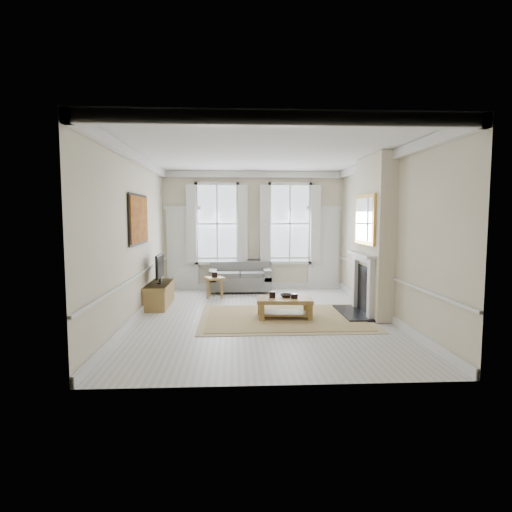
{
  "coord_description": "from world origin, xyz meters",
  "views": [
    {
      "loc": [
        -0.58,
        -8.79,
        2.14
      ],
      "look_at": [
        -0.09,
        0.53,
        1.25
      ],
      "focal_mm": 30.0,
      "sensor_mm": 36.0,
      "label": 1
    }
  ],
  "objects": [
    {
      "name": "right_wall",
      "position": [
        2.6,
        0.0,
        1.7
      ],
      "size": [
        0.0,
        7.2,
        7.2
      ],
      "primitive_type": "plane",
      "rotation": [
        1.57,
        0.0,
        -1.57
      ],
      "color": "beige",
      "rests_on": "floor"
    },
    {
      "name": "hearth",
      "position": [
        2.0,
        0.2,
        0.03
      ],
      "size": [
        0.55,
        1.5,
        0.05
      ],
      "primitive_type": "cube",
      "color": "black",
      "rests_on": "floor"
    },
    {
      "name": "ceramic_pot_a",
      "position": [
        0.22,
        -0.04,
        0.49
      ],
      "size": [
        0.13,
        0.13,
        0.13
      ],
      "primitive_type": "cylinder",
      "color": "black",
      "rests_on": "coffee_table"
    },
    {
      "name": "rug",
      "position": [
        0.47,
        -0.09,
        0.01
      ],
      "size": [
        3.5,
        2.6,
        0.02
      ],
      "primitive_type": "cube",
      "color": "#A58555",
      "rests_on": "floor"
    },
    {
      "name": "window_right",
      "position": [
        1.05,
        3.55,
        1.9
      ],
      "size": [
        1.26,
        0.2,
        2.2
      ],
      "primitive_type": null,
      "color": "#B2BCC6",
      "rests_on": "back_wall"
    },
    {
      "name": "chimney_breast",
      "position": [
        2.43,
        0.2,
        1.7
      ],
      "size": [
        0.35,
        1.7,
        3.38
      ],
      "primitive_type": "cube",
      "color": "beige",
      "rests_on": "floor"
    },
    {
      "name": "left_wall",
      "position": [
        -2.6,
        0.0,
        1.7
      ],
      "size": [
        0.0,
        7.2,
        7.2
      ],
      "primitive_type": "plane",
      "rotation": [
        1.57,
        0.0,
        1.57
      ],
      "color": "beige",
      "rests_on": "floor"
    },
    {
      "name": "ceiling",
      "position": [
        0.0,
        0.0,
        3.4
      ],
      "size": [
        7.2,
        7.2,
        0.0
      ],
      "primitive_type": "plane",
      "rotation": [
        3.14,
        0.0,
        0.0
      ],
      "color": "white",
      "rests_on": "back_wall"
    },
    {
      "name": "coffee_table",
      "position": [
        0.47,
        -0.09,
        0.35
      ],
      "size": [
        1.18,
        0.74,
        0.43
      ],
      "rotation": [
        0.0,
        0.0,
        -0.06
      ],
      "color": "brown",
      "rests_on": "rug"
    },
    {
      "name": "back_wall",
      "position": [
        0.0,
        3.6,
        1.7
      ],
      "size": [
        5.2,
        0.0,
        5.2
      ],
      "primitive_type": "plane",
      "rotation": [
        1.57,
        0.0,
        0.0
      ],
      "color": "beige",
      "rests_on": "floor"
    },
    {
      "name": "sofa",
      "position": [
        -0.4,
        3.11,
        0.35
      ],
      "size": [
        1.71,
        0.83,
        0.83
      ],
      "color": "slate",
      "rests_on": "floor"
    },
    {
      "name": "bowl",
      "position": [
        0.52,
        0.01,
        0.46
      ],
      "size": [
        0.35,
        0.35,
        0.07
      ],
      "primitive_type": "imported",
      "rotation": [
        0.0,
        0.0,
        -0.39
      ],
      "color": "black",
      "rests_on": "coffee_table"
    },
    {
      "name": "ceramic_pot_b",
      "position": [
        0.67,
        -0.14,
        0.48
      ],
      "size": [
        0.14,
        0.14,
        0.1
      ],
      "primitive_type": "cylinder",
      "color": "black",
      "rests_on": "coffee_table"
    },
    {
      "name": "side_table",
      "position": [
        -1.07,
        2.27,
        0.43
      ],
      "size": [
        0.57,
        0.57,
        0.53
      ],
      "rotation": [
        0.0,
        0.0,
        0.37
      ],
      "color": "brown",
      "rests_on": "floor"
    },
    {
      "name": "mirror",
      "position": [
        2.21,
        0.2,
        2.05
      ],
      "size": [
        0.06,
        1.26,
        1.06
      ],
      "primitive_type": "cube",
      "color": "gold",
      "rests_on": "chimney_breast"
    },
    {
      "name": "door_right",
      "position": [
        2.05,
        3.56,
        1.15
      ],
      "size": [
        0.9,
        0.08,
        2.3
      ],
      "primitive_type": "cube",
      "color": "silver",
      "rests_on": "floor"
    },
    {
      "name": "tv_stand",
      "position": [
        -2.34,
        1.3,
        0.27
      ],
      "size": [
        0.49,
        1.52,
        0.54
      ],
      "primitive_type": "cube",
      "color": "brown",
      "rests_on": "floor"
    },
    {
      "name": "painting",
      "position": [
        -2.56,
        0.3,
        2.05
      ],
      "size": [
        0.05,
        1.66,
        1.06
      ],
      "primitive_type": "cube",
      "color": "#C47121",
      "rests_on": "left_wall"
    },
    {
      "name": "floor",
      "position": [
        0.0,
        0.0,
        0.0
      ],
      "size": [
        7.2,
        7.2,
        0.0
      ],
      "primitive_type": "plane",
      "color": "#B7B5AD",
      "rests_on": "ground"
    },
    {
      "name": "fireplace",
      "position": [
        2.2,
        0.2,
        0.73
      ],
      "size": [
        0.21,
        1.45,
        1.33
      ],
      "color": "silver",
      "rests_on": "floor"
    },
    {
      "name": "window_left",
      "position": [
        -1.05,
        3.55,
        1.9
      ],
      "size": [
        1.26,
        0.2,
        2.2
      ],
      "primitive_type": null,
      "color": "#B2BCC6",
      "rests_on": "back_wall"
    },
    {
      "name": "door_left",
      "position": [
        -2.05,
        3.56,
        1.15
      ],
      "size": [
        0.9,
        0.08,
        2.3
      ],
      "primitive_type": "cube",
      "color": "silver",
      "rests_on": "floor"
    },
    {
      "name": "tv",
      "position": [
        -2.32,
        1.3,
        0.94
      ],
      "size": [
        0.08,
        0.9,
        0.68
      ],
      "color": "black",
      "rests_on": "tv_stand"
    }
  ]
}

